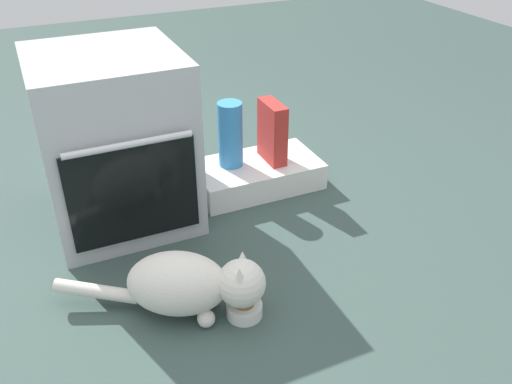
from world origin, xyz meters
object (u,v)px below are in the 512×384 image
object	(u,v)px
food_bowl	(244,308)
cat	(189,284)
oven	(115,141)
cereal_box	(272,132)
water_bottle	(230,135)
pantry_cabinet	(257,174)

from	to	relation	value
food_bowl	cat	distance (m)	0.20
oven	cereal_box	size ratio (longest dim) A/B	2.54
cat	cereal_box	distance (m)	0.93
food_bowl	cereal_box	world-z (taller)	cereal_box
oven	food_bowl	bearing A→B (deg)	-73.30
cereal_box	water_bottle	xyz separation A→B (m)	(-0.19, 0.03, 0.01)
cereal_box	water_bottle	size ratio (longest dim) A/B	0.93
oven	pantry_cabinet	bearing A→B (deg)	-0.69
pantry_cabinet	food_bowl	size ratio (longest dim) A/B	4.74
oven	pantry_cabinet	size ratio (longest dim) A/B	1.23
food_bowl	pantry_cabinet	bearing A→B (deg)	63.05
cereal_box	food_bowl	bearing A→B (deg)	-121.42
pantry_cabinet	food_bowl	world-z (taller)	pantry_cabinet
food_bowl	cereal_box	size ratio (longest dim) A/B	0.44
oven	water_bottle	distance (m)	0.52
cat	oven	bearing A→B (deg)	125.07
food_bowl	water_bottle	size ratio (longest dim) A/B	0.41
cat	water_bottle	world-z (taller)	water_bottle
water_bottle	cereal_box	bearing A→B (deg)	-10.00
food_bowl	cat	size ratio (longest dim) A/B	0.19
cereal_box	pantry_cabinet	bearing A→B (deg)	-178.83
oven	pantry_cabinet	world-z (taller)	oven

